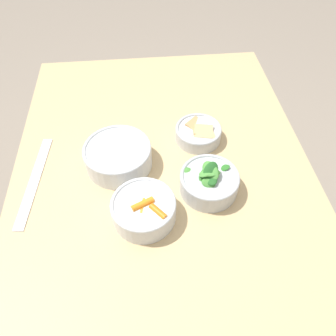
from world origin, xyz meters
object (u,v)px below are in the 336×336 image
Objects in this scene: bowl_cookies at (198,133)px; ruler at (35,180)px; bowl_carrots at (144,209)px; bowl_greens at (209,181)px; bowl_beans_hotdog at (118,156)px.

bowl_cookies reaches higher than ruler.
bowl_carrots is 1.15× the size of bowl_cookies.
bowl_greens is 0.82× the size of bowl_beans_hotdog.
bowl_cookies is (0.08, -0.25, -0.01)m from bowl_beans_hotdog.
ruler is at bearing 104.00° from bowl_cookies.
bowl_greens reaches higher than ruler.
bowl_beans_hotdog is at bearing 18.92° from bowl_carrots.
bowl_carrots is at bearing -161.08° from bowl_beans_hotdog.
ruler is (0.08, 0.48, -0.03)m from bowl_greens.
bowl_greens reaches higher than bowl_carrots.
bowl_carrots is 1.03× the size of bowl_greens.
bowl_cookies is 0.50m from ruler.
bowl_greens is at bearing 178.89° from bowl_cookies.
bowl_greens is 0.49× the size of ruler.
bowl_cookies is (0.20, -0.00, -0.01)m from bowl_greens.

